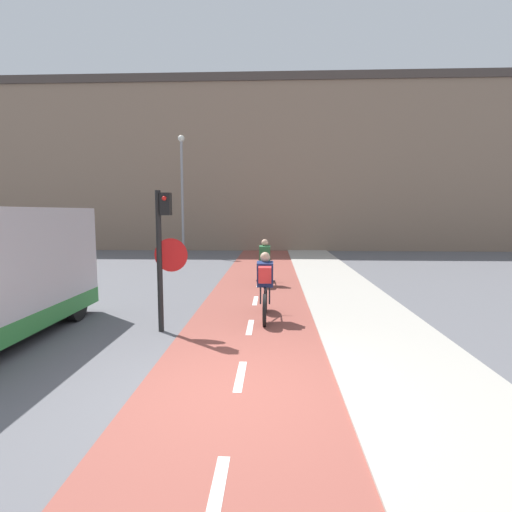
{
  "coord_description": "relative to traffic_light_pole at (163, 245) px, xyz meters",
  "views": [
    {
      "loc": [
        0.47,
        -5.11,
        2.42
      ],
      "look_at": [
        0.0,
        5.88,
        1.2
      ],
      "focal_mm": 28.0,
      "sensor_mm": 36.0,
      "label": 1
    }
  ],
  "objects": [
    {
      "name": "cyclist_near",
      "position": [
        2.01,
        0.96,
        -1.05
      ],
      "size": [
        0.46,
        1.83,
        1.53
      ],
      "color": "black",
      "rests_on": "ground_plane"
    },
    {
      "name": "building_row_background",
      "position": [
        1.71,
        19.51,
        3.6
      ],
      "size": [
        60.0,
        5.2,
        10.73
      ],
      "color": "#89705B",
      "rests_on": "ground_plane"
    },
    {
      "name": "traffic_light_pole",
      "position": [
        0.0,
        0.0,
        0.0
      ],
      "size": [
        0.67,
        0.25,
        2.84
      ],
      "color": "black",
      "rests_on": "ground_plane"
    },
    {
      "name": "cyclist_far",
      "position": [
        1.91,
        5.31,
        -1.1
      ],
      "size": [
        0.46,
        1.79,
        1.52
      ],
      "color": "black",
      "rests_on": "ground_plane"
    },
    {
      "name": "sidewalk_strip",
      "position": [
        4.29,
        -2.7,
        -1.75
      ],
      "size": [
        2.4,
        60.0,
        0.05
      ],
      "color": "#A8A399",
      "rests_on": "ground_plane"
    },
    {
      "name": "ground_plane",
      "position": [
        1.71,
        -2.7,
        -1.77
      ],
      "size": [
        120.0,
        120.0,
        0.0
      ],
      "primitive_type": "plane",
      "color": "#5B5B60"
    },
    {
      "name": "bike_lane",
      "position": [
        1.71,
        -2.7,
        -1.76
      ],
      "size": [
        2.76,
        60.0,
        0.02
      ],
      "color": "brown",
      "rests_on": "ground_plane"
    },
    {
      "name": "street_lamp_far",
      "position": [
        -2.85,
        14.3,
        2.27
      ],
      "size": [
        0.36,
        0.36,
        6.58
      ],
      "color": "gray",
      "rests_on": "ground_plane"
    }
  ]
}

